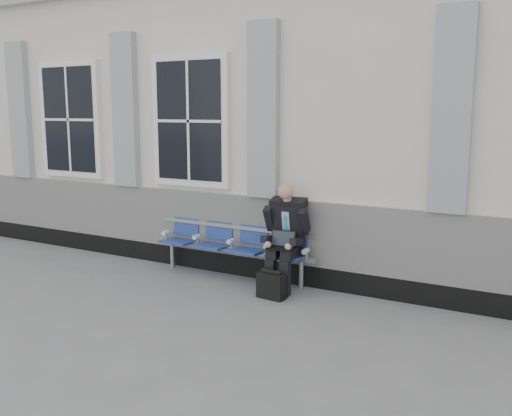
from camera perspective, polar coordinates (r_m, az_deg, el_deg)
The scene contains 5 objects.
ground at distance 8.10m, azimuth -14.42°, elevation -7.86°, with size 70.00×70.00×0.00m, color slate.
station_building at distance 10.51m, azimuth -1.69°, elevation 8.74°, with size 14.40×4.40×4.49m.
bench at distance 8.27m, azimuth -2.29°, elevation -3.24°, with size 2.60×0.47×0.91m.
businessman at distance 7.67m, azimuth 2.98°, elevation -2.50°, with size 0.62×0.83×1.46m.
briefcase at distance 7.43m, azimuth 1.52°, elevation -7.73°, with size 0.39×0.20×0.38m.
Camera 1 is at (5.41, -5.52, 2.41)m, focal length 40.00 mm.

